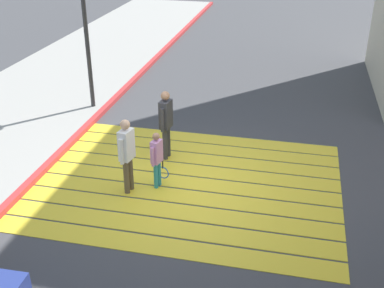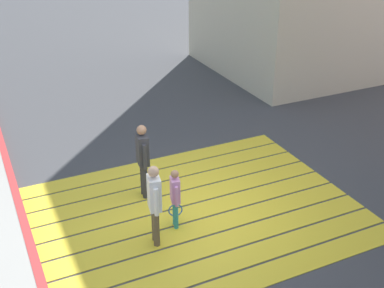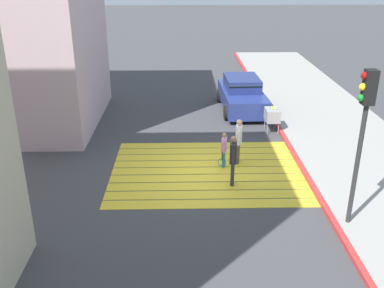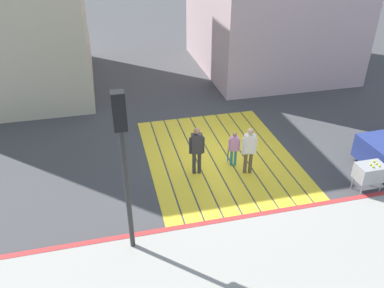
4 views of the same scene
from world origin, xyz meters
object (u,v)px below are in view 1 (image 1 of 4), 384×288
pedestrian_adult_trailing (127,151)px  pedestrian_child_with_racket (157,157)px  traffic_light_corner (84,3)px  pedestrian_adult_lead (166,120)px

pedestrian_adult_trailing → pedestrian_child_with_racket: size_ratio=1.29×
traffic_light_corner → pedestrian_adult_trailing: bearing=-58.2°
pedestrian_adult_trailing → pedestrian_child_with_racket: (0.53, 0.31, -0.24)m
pedestrian_adult_lead → pedestrian_child_with_racket: (0.16, -1.29, -0.26)m
pedestrian_adult_lead → pedestrian_adult_trailing: size_ratio=1.02×
pedestrian_child_with_racket → traffic_light_corner: bearing=129.3°
traffic_light_corner → pedestrian_child_with_racket: bearing=-50.7°
pedestrian_adult_lead → pedestrian_child_with_racket: pedestrian_adult_lead is taller
traffic_light_corner → pedestrian_child_with_racket: traffic_light_corner is taller
pedestrian_child_with_racket → pedestrian_adult_trailing: bearing=-149.5°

